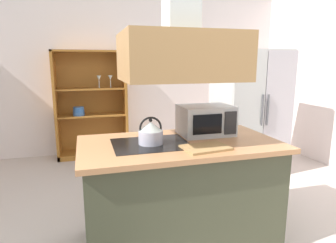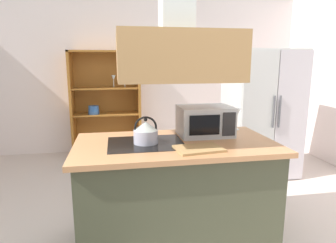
{
  "view_description": "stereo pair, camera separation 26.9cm",
  "coord_description": "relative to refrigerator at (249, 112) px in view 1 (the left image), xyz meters",
  "views": [
    {
      "loc": [
        -0.55,
        -2.1,
        1.54
      ],
      "look_at": [
        0.18,
        0.43,
        1.0
      ],
      "focal_mm": 31.18,
      "sensor_mm": 36.0,
      "label": 1
    },
    {
      "loc": [
        -0.29,
        -2.17,
        1.54
      ],
      "look_at": [
        0.18,
        0.43,
        1.0
      ],
      "focal_mm": 31.18,
      "sensor_mm": 36.0,
      "label": 2
    }
  ],
  "objects": [
    {
      "name": "wall_back",
      "position": [
        -1.67,
        1.52,
        0.5
      ],
      "size": [
        6.0,
        0.12,
        2.7
      ],
      "primitive_type": "cube",
      "color": "silver",
      "rests_on": "ground"
    },
    {
      "name": "range_hood",
      "position": [
        -1.49,
        -1.4,
        0.85
      ],
      "size": [
        0.9,
        0.7,
        1.3
      ],
      "color": "#AA7C4A"
    },
    {
      "name": "cutting_board",
      "position": [
        -1.36,
        -1.64,
        0.06
      ],
      "size": [
        0.37,
        0.28,
        0.02
      ],
      "primitive_type": "cube",
      "rotation": [
        0.0,
        0.0,
        0.13
      ],
      "color": "tan",
      "rests_on": "kitchen_island"
    },
    {
      "name": "refrigerator",
      "position": [
        0.0,
        0.0,
        0.0
      ],
      "size": [
        0.9,
        0.78,
        1.7
      ],
      "color": "beige",
      "rests_on": "ground"
    },
    {
      "name": "dish_cabinet",
      "position": [
        -2.12,
        1.3,
        -0.1
      ],
      "size": [
        1.13,
        0.4,
        1.72
      ],
      "color": "#9E6124",
      "rests_on": "ground"
    },
    {
      "name": "wine_glass_on_counter",
      "position": [
        -0.83,
        -1.07,
        0.2
      ],
      "size": [
        0.08,
        0.08,
        0.21
      ],
      "color": "silver",
      "rests_on": "kitchen_island"
    },
    {
      "name": "kitchen_island",
      "position": [
        -1.49,
        -1.4,
        -0.4
      ],
      "size": [
        1.62,
        0.89,
        0.9
      ],
      "color": "#3F422E",
      "rests_on": "ground"
    },
    {
      "name": "kettle",
      "position": [
        -1.73,
        -1.4,
        0.14
      ],
      "size": [
        0.2,
        0.2,
        0.22
      ],
      "color": "#B1B0C6",
      "rests_on": "kitchen_island"
    },
    {
      "name": "microwave",
      "position": [
        -1.19,
        -1.22,
        0.18
      ],
      "size": [
        0.46,
        0.35,
        0.26
      ],
      "color": "#B7BABF",
      "rests_on": "kitchen_island"
    }
  ]
}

